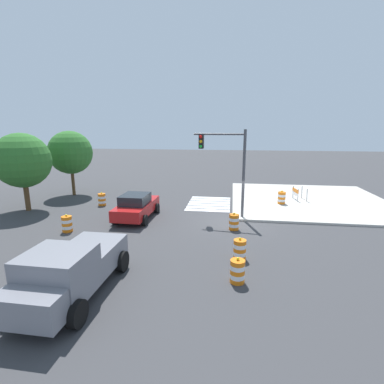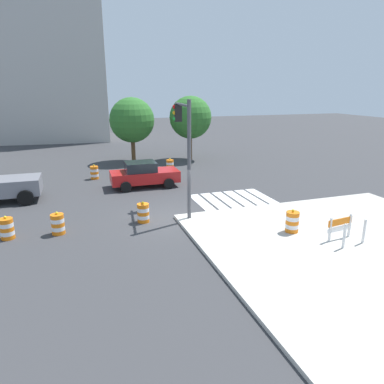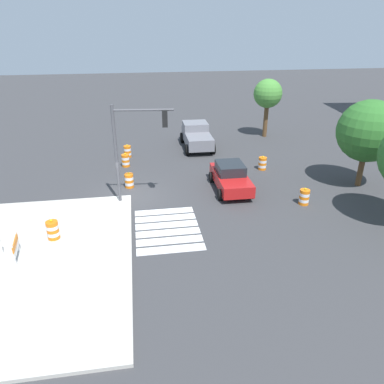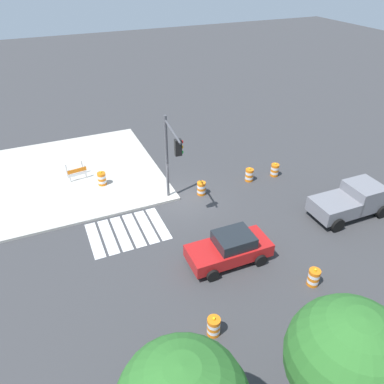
{
  "view_description": "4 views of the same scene",
  "coord_description": "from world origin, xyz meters",
  "px_view_note": "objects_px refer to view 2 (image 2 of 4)",
  "views": [
    {
      "loc": [
        -17.29,
        0.14,
        5.72
      ],
      "look_at": [
        0.99,
        2.72,
        1.58
      ],
      "focal_mm": 26.7,
      "sensor_mm": 36.0,
      "label": 1
    },
    {
      "loc": [
        -4.32,
        -15.72,
        6.1
      ],
      "look_at": [
        1.57,
        1.91,
        0.64
      ],
      "focal_mm": 33.06,
      "sensor_mm": 36.0,
      "label": 2
    },
    {
      "loc": [
        19.95,
        0.53,
        9.49
      ],
      "look_at": [
        2.36,
        3.32,
        1.2
      ],
      "focal_mm": 34.16,
      "sensor_mm": 36.0,
      "label": 3
    },
    {
      "loc": [
        7.15,
        18.39,
        13.57
      ],
      "look_at": [
        -0.49,
        0.76,
        0.93
      ],
      "focal_mm": 34.55,
      "sensor_mm": 36.0,
      "label": 4
    }
  ],
  "objects_px": {
    "traffic_light_pole": "(184,136)",
    "street_tree_streetside_far": "(132,120)",
    "traffic_barrel_far_curb": "(143,213)",
    "traffic_barrel_near_corner": "(94,173)",
    "traffic_barrel_crosswalk_end": "(170,166)",
    "sports_car": "(144,174)",
    "traffic_barrel_on_sidewalk": "(292,222)",
    "street_tree_streetside_mid": "(191,117)",
    "construction_barricade": "(343,227)",
    "traffic_barrel_median_near": "(58,224)",
    "traffic_barrel_median_far": "(7,229)"
  },
  "relations": [
    {
      "from": "sports_car",
      "to": "street_tree_streetside_far",
      "type": "xyz_separation_m",
      "value": [
        0.71,
        8.25,
        2.73
      ]
    },
    {
      "from": "traffic_barrel_crosswalk_end",
      "to": "traffic_barrel_median_near",
      "type": "distance_m",
      "value": 12.74
    },
    {
      "from": "traffic_barrel_median_far",
      "to": "traffic_barrel_far_curb",
      "type": "relative_size",
      "value": 1.0
    },
    {
      "from": "street_tree_streetside_mid",
      "to": "street_tree_streetside_far",
      "type": "height_order",
      "value": "street_tree_streetside_mid"
    },
    {
      "from": "traffic_barrel_near_corner",
      "to": "street_tree_streetside_far",
      "type": "xyz_separation_m",
      "value": [
        3.61,
        5.17,
        3.09
      ]
    },
    {
      "from": "traffic_barrel_near_corner",
      "to": "construction_barricade",
      "type": "bearing_deg",
      "value": -58.23
    },
    {
      "from": "traffic_barrel_crosswalk_end",
      "to": "traffic_barrel_median_near",
      "type": "xyz_separation_m",
      "value": [
        -7.75,
        -10.11,
        0.0
      ]
    },
    {
      "from": "traffic_light_pole",
      "to": "street_tree_streetside_far",
      "type": "distance_m",
      "value": 13.88
    },
    {
      "from": "traffic_barrel_crosswalk_end",
      "to": "traffic_light_pole",
      "type": "distance_m",
      "value": 10.04
    },
    {
      "from": "traffic_barrel_median_near",
      "to": "traffic_barrel_on_sidewalk",
      "type": "distance_m",
      "value": 10.13
    },
    {
      "from": "sports_car",
      "to": "traffic_barrel_far_curb",
      "type": "height_order",
      "value": "sports_car"
    },
    {
      "from": "street_tree_streetside_mid",
      "to": "sports_car",
      "type": "bearing_deg",
      "value": -126.65
    },
    {
      "from": "sports_car",
      "to": "traffic_barrel_median_far",
      "type": "relative_size",
      "value": 4.24
    },
    {
      "from": "traffic_light_pole",
      "to": "traffic_barrel_near_corner",
      "type": "bearing_deg",
      "value": 113.99
    },
    {
      "from": "traffic_barrel_median_near",
      "to": "traffic_barrel_far_curb",
      "type": "bearing_deg",
      "value": 3.65
    },
    {
      "from": "traffic_barrel_median_near",
      "to": "construction_barricade",
      "type": "relative_size",
      "value": 0.77
    },
    {
      "from": "street_tree_streetside_mid",
      "to": "traffic_barrel_far_curb",
      "type": "bearing_deg",
      "value": -116.57
    },
    {
      "from": "traffic_barrel_crosswalk_end",
      "to": "traffic_barrel_near_corner",
      "type": "bearing_deg",
      "value": -174.3
    },
    {
      "from": "traffic_barrel_median_far",
      "to": "street_tree_streetside_far",
      "type": "xyz_separation_m",
      "value": [
        7.77,
        14.59,
        3.09
      ]
    },
    {
      "from": "traffic_barrel_far_curb",
      "to": "construction_barricade",
      "type": "bearing_deg",
      "value": -34.68
    },
    {
      "from": "sports_car",
      "to": "traffic_barrel_median_near",
      "type": "xyz_separation_m",
      "value": [
        -5.04,
        -6.47,
        -0.36
      ]
    },
    {
      "from": "traffic_barrel_on_sidewalk",
      "to": "street_tree_streetside_mid",
      "type": "xyz_separation_m",
      "value": [
        1.15,
        17.43,
        3.08
      ]
    },
    {
      "from": "traffic_barrel_median_near",
      "to": "traffic_barrel_median_far",
      "type": "xyz_separation_m",
      "value": [
        -2.02,
        0.13,
        0.0
      ]
    },
    {
      "from": "sports_car",
      "to": "street_tree_streetside_mid",
      "type": "bearing_deg",
      "value": 53.35
    },
    {
      "from": "traffic_barrel_crosswalk_end",
      "to": "traffic_barrel_on_sidewalk",
      "type": "height_order",
      "value": "traffic_barrel_on_sidewalk"
    },
    {
      "from": "traffic_barrel_near_corner",
      "to": "traffic_barrel_median_far",
      "type": "bearing_deg",
      "value": -113.81
    },
    {
      "from": "sports_car",
      "to": "traffic_barrel_on_sidewalk",
      "type": "distance_m",
      "value": 10.79
    },
    {
      "from": "traffic_barrel_near_corner",
      "to": "traffic_light_pole",
      "type": "relative_size",
      "value": 0.19
    },
    {
      "from": "traffic_barrel_crosswalk_end",
      "to": "traffic_light_pole",
      "type": "xyz_separation_m",
      "value": [
        -1.74,
        -9.26,
        3.46
      ]
    },
    {
      "from": "traffic_barrel_crosswalk_end",
      "to": "traffic_barrel_median_near",
      "type": "height_order",
      "value": "same"
    },
    {
      "from": "traffic_barrel_on_sidewalk",
      "to": "construction_barricade",
      "type": "relative_size",
      "value": 0.77
    },
    {
      "from": "traffic_barrel_crosswalk_end",
      "to": "traffic_barrel_median_far",
      "type": "xyz_separation_m",
      "value": [
        -9.77,
        -9.98,
        0.0
      ]
    },
    {
      "from": "construction_barricade",
      "to": "traffic_barrel_near_corner",
      "type": "bearing_deg",
      "value": 121.77
    },
    {
      "from": "sports_car",
      "to": "street_tree_streetside_mid",
      "type": "xyz_separation_m",
      "value": [
        5.68,
        7.63,
        2.87
      ]
    },
    {
      "from": "traffic_barrel_on_sidewalk",
      "to": "street_tree_streetside_mid",
      "type": "relative_size",
      "value": 0.18
    },
    {
      "from": "traffic_barrel_median_near",
      "to": "traffic_barrel_far_curb",
      "type": "distance_m",
      "value": 3.8
    },
    {
      "from": "traffic_barrel_near_corner",
      "to": "street_tree_streetside_far",
      "type": "height_order",
      "value": "street_tree_streetside_far"
    },
    {
      "from": "sports_car",
      "to": "traffic_barrel_on_sidewalk",
      "type": "xyz_separation_m",
      "value": [
        4.53,
        -9.79,
        -0.21
      ]
    },
    {
      "from": "street_tree_streetside_mid",
      "to": "street_tree_streetside_far",
      "type": "xyz_separation_m",
      "value": [
        -4.97,
        0.61,
        -0.15
      ]
    },
    {
      "from": "traffic_barrel_crosswalk_end",
      "to": "traffic_barrel_median_far",
      "type": "height_order",
      "value": "same"
    },
    {
      "from": "traffic_barrel_near_corner",
      "to": "construction_barricade",
      "type": "relative_size",
      "value": 0.77
    },
    {
      "from": "traffic_barrel_on_sidewalk",
      "to": "street_tree_streetside_mid",
      "type": "height_order",
      "value": "street_tree_streetside_mid"
    },
    {
      "from": "traffic_barrel_median_near",
      "to": "street_tree_streetside_far",
      "type": "height_order",
      "value": "street_tree_streetside_far"
    },
    {
      "from": "traffic_light_pole",
      "to": "traffic_barrel_far_curb",
      "type": "bearing_deg",
      "value": -164.79
    },
    {
      "from": "traffic_barrel_on_sidewalk",
      "to": "construction_barricade",
      "type": "bearing_deg",
      "value": -44.97
    },
    {
      "from": "traffic_barrel_median_far",
      "to": "traffic_barrel_far_curb",
      "type": "distance_m",
      "value": 5.8
    },
    {
      "from": "traffic_barrel_median_far",
      "to": "traffic_light_pole",
      "type": "distance_m",
      "value": 8.77
    },
    {
      "from": "traffic_barrel_median_far",
      "to": "street_tree_streetside_far",
      "type": "height_order",
      "value": "street_tree_streetside_far"
    },
    {
      "from": "traffic_barrel_median_far",
      "to": "street_tree_streetside_mid",
      "type": "relative_size",
      "value": 0.18
    },
    {
      "from": "traffic_barrel_median_far",
      "to": "street_tree_streetside_far",
      "type": "relative_size",
      "value": 0.19
    }
  ]
}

